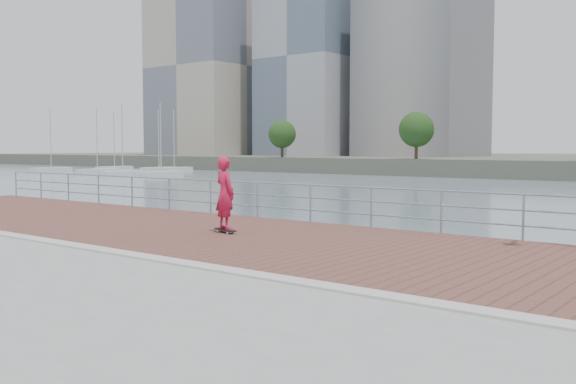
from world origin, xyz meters
The scene contains 7 objects.
water centered at (0.00, 0.00, -2.00)m, with size 400.00×400.00×0.00m, color slate.
brick_lane centered at (0.00, 3.60, 0.01)m, with size 40.00×6.80×0.02m, color brown.
curb centered at (0.00, 0.00, 0.03)m, with size 40.00×0.40×0.06m, color #B7B5AD.
guardrail centered at (0.00, 7.00, 0.69)m, with size 39.06×0.06×1.13m.
skateboard centered at (-3.36, 3.69, 0.09)m, with size 0.82×0.43×0.09m.
skateboarder centered at (-3.36, 3.69, 1.03)m, with size 0.68×0.44×1.86m, color #C71A40.
marina centered at (-79.28, 59.22, -1.51)m, with size 30.74×22.60×10.72m.
Camera 1 is at (7.93, -8.12, 2.20)m, focal length 40.00 mm.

